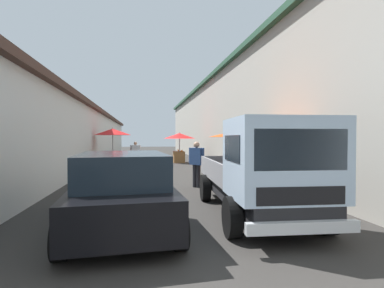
{
  "coord_description": "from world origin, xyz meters",
  "views": [
    {
      "loc": [
        -1.14,
        0.9,
        1.73
      ],
      "look_at": [
        7.73,
        -0.58,
        1.55
      ],
      "focal_mm": 27.86,
      "sensor_mm": 36.0,
      "label": 1
    }
  ],
  "objects_px": {
    "fruit_stall_near_left": "(179,140)",
    "vendor_by_crates": "(135,153)",
    "fruit_stall_near_right": "(255,138)",
    "fruit_stall_far_right": "(112,138)",
    "delivery_truck": "(267,173)",
    "plastic_stool": "(138,167)",
    "vendor_in_shade": "(196,161)",
    "hatchback_car": "(122,190)",
    "parked_scooter": "(93,186)"
  },
  "relations": [
    {
      "from": "plastic_stool",
      "to": "fruit_stall_far_right",
      "type": "bearing_deg",
      "value": 23.44
    },
    {
      "from": "fruit_stall_near_left",
      "to": "parked_scooter",
      "type": "distance_m",
      "value": 13.17
    },
    {
      "from": "fruit_stall_near_right",
      "to": "vendor_in_shade",
      "type": "distance_m",
      "value": 2.32
    },
    {
      "from": "fruit_stall_near_right",
      "to": "vendor_by_crates",
      "type": "height_order",
      "value": "fruit_stall_near_right"
    },
    {
      "from": "delivery_truck",
      "to": "vendor_by_crates",
      "type": "distance_m",
      "value": 12.93
    },
    {
      "from": "fruit_stall_near_right",
      "to": "delivery_truck",
      "type": "bearing_deg",
      "value": 162.66
    },
    {
      "from": "fruit_stall_far_right",
      "to": "delivery_truck",
      "type": "xyz_separation_m",
      "value": [
        -12.68,
        -4.2,
        -0.71
      ]
    },
    {
      "from": "hatchback_car",
      "to": "delivery_truck",
      "type": "distance_m",
      "value": 2.84
    },
    {
      "from": "fruit_stall_near_right",
      "to": "vendor_in_shade",
      "type": "height_order",
      "value": "fruit_stall_near_right"
    },
    {
      "from": "fruit_stall_near_right",
      "to": "hatchback_car",
      "type": "distance_m",
      "value": 4.91
    },
    {
      "from": "delivery_truck",
      "to": "parked_scooter",
      "type": "bearing_deg",
      "value": 54.25
    },
    {
      "from": "vendor_by_crates",
      "to": "vendor_in_shade",
      "type": "relative_size",
      "value": 0.94
    },
    {
      "from": "hatchback_car",
      "to": "vendor_by_crates",
      "type": "xyz_separation_m",
      "value": [
        12.42,
        0.03,
        0.12
      ]
    },
    {
      "from": "vendor_by_crates",
      "to": "hatchback_car",
      "type": "bearing_deg",
      "value": -179.84
    },
    {
      "from": "fruit_stall_near_right",
      "to": "hatchback_car",
      "type": "height_order",
      "value": "fruit_stall_near_right"
    },
    {
      "from": "fruit_stall_far_right",
      "to": "fruit_stall_near_right",
      "type": "distance_m",
      "value": 10.85
    },
    {
      "from": "fruit_stall_far_right",
      "to": "delivery_truck",
      "type": "distance_m",
      "value": 13.38
    },
    {
      "from": "fruit_stall_near_right",
      "to": "delivery_truck",
      "type": "height_order",
      "value": "fruit_stall_near_right"
    },
    {
      "from": "fruit_stall_far_right",
      "to": "parked_scooter",
      "type": "height_order",
      "value": "fruit_stall_far_right"
    },
    {
      "from": "fruit_stall_near_right",
      "to": "vendor_in_shade",
      "type": "bearing_deg",
      "value": 45.84
    },
    {
      "from": "fruit_stall_near_left",
      "to": "parked_scooter",
      "type": "height_order",
      "value": "fruit_stall_near_left"
    },
    {
      "from": "fruit_stall_near_left",
      "to": "delivery_truck",
      "type": "bearing_deg",
      "value": 179.5
    },
    {
      "from": "fruit_stall_near_right",
      "to": "delivery_truck",
      "type": "relative_size",
      "value": 0.58
    },
    {
      "from": "fruit_stall_far_right",
      "to": "hatchback_car",
      "type": "height_order",
      "value": "fruit_stall_far_right"
    },
    {
      "from": "fruit_stall_far_right",
      "to": "fruit_stall_near_left",
      "type": "height_order",
      "value": "fruit_stall_far_right"
    },
    {
      "from": "fruit_stall_near_right",
      "to": "vendor_by_crates",
      "type": "bearing_deg",
      "value": 22.03
    },
    {
      "from": "hatchback_car",
      "to": "plastic_stool",
      "type": "relative_size",
      "value": 9.22
    },
    {
      "from": "fruit_stall_near_left",
      "to": "vendor_by_crates",
      "type": "xyz_separation_m",
      "value": [
        -2.61,
        2.98,
        -0.72
      ]
    },
    {
      "from": "fruit_stall_near_left",
      "to": "fruit_stall_near_right",
      "type": "bearing_deg",
      "value": -175.98
    },
    {
      "from": "fruit_stall_near_right",
      "to": "parked_scooter",
      "type": "distance_m",
      "value": 4.91
    },
    {
      "from": "vendor_in_shade",
      "to": "fruit_stall_near_right",
      "type": "bearing_deg",
      "value": -134.16
    },
    {
      "from": "fruit_stall_far_right",
      "to": "vendor_in_shade",
      "type": "xyz_separation_m",
      "value": [
        -8.03,
        -3.63,
        -0.83
      ]
    },
    {
      "from": "fruit_stall_near_right",
      "to": "plastic_stool",
      "type": "bearing_deg",
      "value": 31.42
    },
    {
      "from": "vendor_by_crates",
      "to": "vendor_in_shade",
      "type": "height_order",
      "value": "vendor_in_shade"
    },
    {
      "from": "fruit_stall_near_right",
      "to": "fruit_stall_far_right",
      "type": "bearing_deg",
      "value": 28.52
    },
    {
      "from": "vendor_by_crates",
      "to": "plastic_stool",
      "type": "xyz_separation_m",
      "value": [
        -3.56,
        -0.22,
        -0.53
      ]
    },
    {
      "from": "fruit_stall_near_right",
      "to": "plastic_stool",
      "type": "distance_m",
      "value": 7.07
    },
    {
      "from": "delivery_truck",
      "to": "plastic_stool",
      "type": "bearing_deg",
      "value": 16.19
    },
    {
      "from": "fruit_stall_near_right",
      "to": "delivery_truck",
      "type": "distance_m",
      "value": 3.37
    },
    {
      "from": "hatchback_car",
      "to": "parked_scooter",
      "type": "height_order",
      "value": "hatchback_car"
    },
    {
      "from": "parked_scooter",
      "to": "plastic_stool",
      "type": "bearing_deg",
      "value": -9.87
    },
    {
      "from": "vendor_in_shade",
      "to": "fruit_stall_near_left",
      "type": "bearing_deg",
      "value": -3.81
    },
    {
      "from": "vendor_in_shade",
      "to": "parked_scooter",
      "type": "height_order",
      "value": "vendor_in_shade"
    },
    {
      "from": "fruit_stall_near_left",
      "to": "vendor_by_crates",
      "type": "distance_m",
      "value": 4.03
    },
    {
      "from": "fruit_stall_near_right",
      "to": "plastic_stool",
      "type": "xyz_separation_m",
      "value": [
        5.91,
        3.61,
        -1.41
      ]
    },
    {
      "from": "parked_scooter",
      "to": "plastic_stool",
      "type": "relative_size",
      "value": 3.85
    },
    {
      "from": "plastic_stool",
      "to": "fruit_stall_near_right",
      "type": "bearing_deg",
      "value": -148.58
    },
    {
      "from": "fruit_stall_near_left",
      "to": "vendor_in_shade",
      "type": "distance_m",
      "value": 10.62
    },
    {
      "from": "vendor_in_shade",
      "to": "fruit_stall_far_right",
      "type": "bearing_deg",
      "value": 24.32
    },
    {
      "from": "vendor_in_shade",
      "to": "plastic_stool",
      "type": "height_order",
      "value": "vendor_in_shade"
    }
  ]
}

